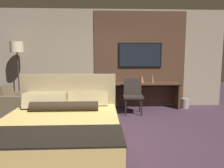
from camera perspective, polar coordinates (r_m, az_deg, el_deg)
ground_plane at (r=4.09m, az=-2.85°, el=-14.26°), size 16.00×16.00×0.00m
wall_back_tv_panel at (r=6.39m, az=-1.35°, el=6.59°), size 7.20×0.09×2.80m
bed at (r=3.65m, az=-13.44°, el=-11.82°), size 1.87×2.18×1.14m
desk at (r=6.30m, az=7.50°, el=-1.66°), size 2.15×0.50×0.73m
tv at (r=6.41m, az=7.34°, el=7.51°), size 1.25×0.04×0.70m
desk_chair at (r=5.71m, az=5.46°, el=-2.28°), size 0.52×0.52×0.90m
armchair_by_window at (r=5.98m, az=-23.66°, el=-5.10°), size 0.78×0.79×0.78m
floor_lamp at (r=6.38m, az=-23.55°, el=7.49°), size 0.34×0.34×1.86m
vase_tall at (r=6.31m, az=10.51°, el=1.47°), size 0.08×0.08×0.25m
vase_short at (r=6.33m, az=7.83°, el=1.41°), size 0.11×0.11×0.22m
book at (r=6.23m, az=4.77°, el=0.46°), size 0.24×0.19×0.03m
waste_bin at (r=6.61m, az=18.49°, el=-4.80°), size 0.22×0.22×0.28m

